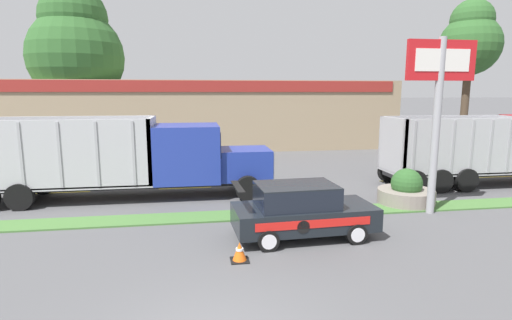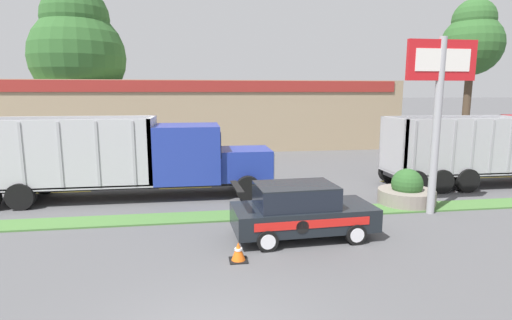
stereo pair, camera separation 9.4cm
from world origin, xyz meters
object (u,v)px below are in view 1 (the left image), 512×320
object	(u,v)px
traffic_cone	(240,252)
dump_truck_lead	(158,160)
stone_planter	(406,192)
store_sign_post	(439,91)
rally_car	(301,210)

from	to	relation	value
traffic_cone	dump_truck_lead	bearing A→B (deg)	110.52
dump_truck_lead	stone_planter	xyz separation A→B (m)	(9.79, -2.70, -1.09)
stone_planter	traffic_cone	size ratio (longest dim) A/B	4.28
dump_truck_lead	store_sign_post	world-z (taller)	store_sign_post
traffic_cone	stone_planter	bearing A→B (deg)	31.44
rally_car	stone_planter	distance (m)	5.87
traffic_cone	store_sign_post	bearing A→B (deg)	22.93
stone_planter	traffic_cone	distance (m)	8.38
dump_truck_lead	traffic_cone	distance (m)	7.67
stone_planter	traffic_cone	xyz separation A→B (m)	(-7.15, -4.37, -0.25)
rally_car	traffic_cone	xyz separation A→B (m)	(-2.06, -1.46, -0.60)
stone_planter	traffic_cone	bearing A→B (deg)	-148.56
dump_truck_lead	stone_planter	bearing A→B (deg)	-15.43
rally_car	stone_planter	world-z (taller)	rally_car
rally_car	store_sign_post	size ratio (longest dim) A/B	0.69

